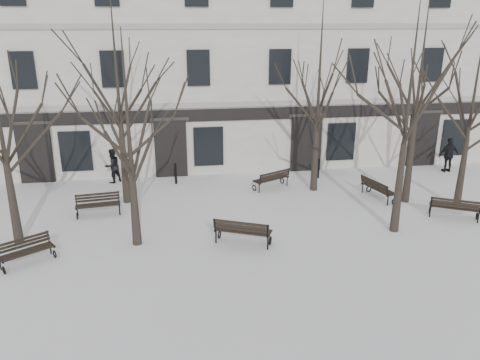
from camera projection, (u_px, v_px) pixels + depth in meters
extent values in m
plane|color=white|center=(271.00, 240.00, 16.97)|extent=(100.00, 100.00, 0.00)
cube|color=silver|center=(227.00, 58.00, 27.38)|extent=(40.00, 10.00, 11.00)
cube|color=#9F9A92|center=(240.00, 104.00, 23.28)|extent=(40.00, 0.12, 0.25)
cube|color=#9F9A92|center=(240.00, 26.00, 22.09)|extent=(40.00, 0.12, 0.25)
cube|color=black|center=(240.00, 114.00, 23.43)|extent=(40.00, 0.10, 0.60)
cube|color=black|center=(35.00, 154.00, 22.59)|extent=(1.60, 0.22, 2.90)
cube|color=#2D2B28|center=(31.00, 123.00, 22.07)|extent=(1.90, 0.08, 0.18)
cube|color=black|center=(76.00, 151.00, 22.85)|extent=(1.50, 0.14, 2.00)
cube|color=black|center=(171.00, 149.00, 23.47)|extent=(1.60, 0.22, 2.90)
cube|color=#2D2B28|center=(169.00, 119.00, 22.95)|extent=(1.90, 0.08, 0.18)
cube|color=black|center=(209.00, 146.00, 23.72)|extent=(1.50, 0.14, 2.00)
cube|color=black|center=(306.00, 144.00, 24.42)|extent=(1.60, 0.22, 2.90)
cube|color=#2D2B28|center=(307.00, 116.00, 23.90)|extent=(1.90, 0.08, 0.18)
cube|color=black|center=(341.00, 142.00, 24.67)|extent=(1.50, 0.14, 2.00)
cube|color=black|center=(422.00, 140.00, 25.30)|extent=(1.60, 0.22, 2.90)
cube|color=#2D2B28|center=(426.00, 112.00, 24.78)|extent=(1.90, 0.08, 0.18)
cube|color=black|center=(455.00, 137.00, 25.55)|extent=(1.50, 0.14, 2.00)
cube|color=black|center=(23.00, 70.00, 21.33)|extent=(1.10, 0.14, 1.70)
cube|color=black|center=(113.00, 69.00, 21.87)|extent=(1.10, 0.14, 1.70)
cube|color=black|center=(198.00, 68.00, 22.41)|extent=(1.10, 0.14, 1.70)
cube|color=black|center=(280.00, 67.00, 22.95)|extent=(1.10, 0.14, 1.70)
cube|color=black|center=(358.00, 66.00, 23.49)|extent=(1.10, 0.14, 1.70)
cube|color=black|center=(432.00, 65.00, 24.04)|extent=(1.10, 0.14, 1.70)
cone|color=black|center=(12.00, 198.00, 16.24)|extent=(0.34, 0.34, 3.38)
cone|color=black|center=(134.00, 203.00, 16.17)|extent=(0.34, 0.34, 3.10)
cone|color=black|center=(399.00, 188.00, 17.17)|extent=(0.34, 0.34, 3.43)
cone|color=black|center=(462.00, 174.00, 19.49)|extent=(0.34, 0.34, 3.00)
cone|color=black|center=(124.00, 162.00, 19.94)|extent=(0.34, 0.34, 3.65)
cone|color=black|center=(315.00, 153.00, 21.44)|extent=(0.34, 0.34, 3.54)
cone|color=black|center=(410.00, 163.00, 20.02)|extent=(0.34, 0.34, 3.55)
torus|color=black|center=(4.00, 270.00, 14.63)|extent=(0.19, 0.25, 0.27)
cylinder|color=black|center=(0.00, 264.00, 14.84)|extent=(0.05, 0.05, 0.42)
cube|color=black|center=(1.00, 260.00, 14.65)|extent=(0.33, 0.46, 0.05)
torus|color=black|center=(55.00, 254.00, 15.64)|extent=(0.19, 0.25, 0.27)
cylinder|color=black|center=(50.00, 249.00, 15.85)|extent=(0.05, 0.05, 0.42)
cube|color=black|center=(52.00, 245.00, 15.67)|extent=(0.33, 0.46, 0.05)
cube|color=black|center=(29.00, 254.00, 15.01)|extent=(1.46, 1.01, 0.03)
cube|color=black|center=(28.00, 252.00, 15.10)|extent=(1.46, 1.01, 0.03)
cube|color=black|center=(26.00, 251.00, 15.19)|extent=(1.46, 1.01, 0.03)
cube|color=black|center=(25.00, 250.00, 15.29)|extent=(1.46, 1.01, 0.03)
cube|color=black|center=(24.00, 246.00, 15.27)|extent=(1.43, 0.97, 0.08)
cube|color=black|center=(23.00, 242.00, 15.25)|extent=(1.43, 0.97, 0.08)
cube|color=black|center=(22.00, 239.00, 15.23)|extent=(1.43, 0.97, 0.08)
cylinder|color=black|center=(48.00, 237.00, 15.78)|extent=(0.11, 0.13, 0.47)
torus|color=black|center=(270.00, 241.00, 16.56)|extent=(0.18, 0.32, 0.32)
cylinder|color=black|center=(268.00, 243.00, 16.16)|extent=(0.06, 0.06, 0.50)
cube|color=black|center=(269.00, 234.00, 16.27)|extent=(0.30, 0.58, 0.06)
torus|color=black|center=(219.00, 234.00, 17.04)|extent=(0.18, 0.32, 0.32)
cylinder|color=black|center=(216.00, 237.00, 16.65)|extent=(0.06, 0.06, 0.50)
cube|color=black|center=(218.00, 228.00, 16.75)|extent=(0.30, 0.58, 0.06)
cube|color=black|center=(245.00, 228.00, 16.72)|extent=(1.87, 0.90, 0.04)
cube|color=black|center=(244.00, 229.00, 16.58)|extent=(1.87, 0.90, 0.04)
cube|color=black|center=(243.00, 231.00, 16.44)|extent=(1.87, 0.90, 0.04)
cube|color=black|center=(241.00, 233.00, 16.30)|extent=(1.87, 0.90, 0.04)
cube|color=black|center=(241.00, 230.00, 16.21)|extent=(1.85, 0.85, 0.10)
cube|color=black|center=(241.00, 226.00, 16.14)|extent=(1.85, 0.85, 0.10)
cube|color=black|center=(241.00, 223.00, 16.08)|extent=(1.85, 0.85, 0.10)
cylinder|color=black|center=(268.00, 232.00, 15.93)|extent=(0.11, 0.16, 0.55)
cylinder|color=black|center=(215.00, 225.00, 16.41)|extent=(0.11, 0.16, 0.55)
torus|color=black|center=(477.00, 216.00, 18.65)|extent=(0.19, 0.29, 0.30)
cylinder|color=black|center=(478.00, 218.00, 18.29)|extent=(0.05, 0.05, 0.47)
cube|color=black|center=(479.00, 210.00, 18.39)|extent=(0.31, 0.53, 0.05)
torus|color=black|center=(430.00, 210.00, 19.22)|extent=(0.19, 0.29, 0.30)
cylinder|color=black|center=(430.00, 212.00, 18.86)|extent=(0.05, 0.05, 0.47)
cube|color=black|center=(431.00, 205.00, 18.95)|extent=(0.31, 0.53, 0.05)
cube|color=black|center=(454.00, 205.00, 18.87)|extent=(1.69, 0.96, 0.04)
cube|color=black|center=(454.00, 206.00, 18.74)|extent=(1.69, 0.96, 0.04)
cube|color=black|center=(455.00, 208.00, 18.61)|extent=(1.69, 0.96, 0.04)
cube|color=black|center=(455.00, 209.00, 18.48)|extent=(1.69, 0.96, 0.04)
cube|color=black|center=(455.00, 206.00, 18.40)|extent=(1.66, 0.91, 0.09)
cube|color=black|center=(456.00, 203.00, 18.34)|extent=(1.66, 0.91, 0.09)
cube|color=black|center=(456.00, 201.00, 18.28)|extent=(1.66, 0.91, 0.09)
cylinder|color=black|center=(480.00, 208.00, 18.08)|extent=(0.11, 0.15, 0.52)
cylinder|color=black|center=(432.00, 202.00, 18.65)|extent=(0.11, 0.15, 0.52)
torus|color=black|center=(77.00, 216.00, 18.71)|extent=(0.08, 0.29, 0.28)
cylinder|color=black|center=(77.00, 211.00, 19.00)|extent=(0.05, 0.05, 0.44)
cube|color=black|center=(77.00, 207.00, 18.77)|extent=(0.11, 0.54, 0.05)
torus|color=black|center=(120.00, 212.00, 19.12)|extent=(0.08, 0.29, 0.28)
cylinder|color=black|center=(119.00, 207.00, 19.42)|extent=(0.05, 0.05, 0.44)
cube|color=black|center=(119.00, 203.00, 19.19)|extent=(0.11, 0.54, 0.05)
cube|color=black|center=(98.00, 207.00, 18.78)|extent=(1.75, 0.30, 0.03)
cube|color=black|center=(98.00, 205.00, 18.90)|extent=(1.75, 0.30, 0.03)
cube|color=black|center=(98.00, 204.00, 19.03)|extent=(1.75, 0.30, 0.03)
cube|color=black|center=(98.00, 203.00, 19.15)|extent=(1.75, 0.30, 0.03)
cube|color=black|center=(98.00, 200.00, 19.15)|extent=(1.75, 0.25, 0.09)
cube|color=black|center=(97.00, 197.00, 19.13)|extent=(1.75, 0.25, 0.09)
cube|color=black|center=(97.00, 194.00, 19.11)|extent=(1.75, 0.25, 0.09)
cylinder|color=black|center=(76.00, 201.00, 18.94)|extent=(0.06, 0.14, 0.49)
cylinder|color=black|center=(118.00, 197.00, 19.35)|extent=(0.06, 0.14, 0.49)
torus|color=black|center=(282.00, 181.00, 22.81)|extent=(0.18, 0.28, 0.29)
cylinder|color=black|center=(287.00, 181.00, 22.50)|extent=(0.05, 0.05, 0.46)
cube|color=black|center=(285.00, 176.00, 22.57)|extent=(0.31, 0.52, 0.05)
torus|color=black|center=(254.00, 188.00, 21.84)|extent=(0.18, 0.28, 0.29)
cylinder|color=black|center=(259.00, 188.00, 21.53)|extent=(0.05, 0.05, 0.46)
cube|color=black|center=(257.00, 182.00, 21.60)|extent=(0.31, 0.52, 0.05)
cube|color=black|center=(268.00, 177.00, 22.25)|extent=(1.65, 0.95, 0.04)
cube|color=black|center=(270.00, 178.00, 22.14)|extent=(1.65, 0.95, 0.04)
cube|color=black|center=(272.00, 179.00, 22.03)|extent=(1.65, 0.95, 0.04)
cube|color=black|center=(274.00, 180.00, 21.92)|extent=(1.65, 0.95, 0.04)
cube|color=black|center=(274.00, 177.00, 21.85)|extent=(1.63, 0.90, 0.09)
cube|color=black|center=(275.00, 175.00, 21.79)|extent=(1.63, 0.90, 0.09)
cube|color=black|center=(275.00, 172.00, 21.74)|extent=(1.63, 0.90, 0.09)
cylinder|color=black|center=(289.00, 173.00, 22.30)|extent=(0.10, 0.15, 0.50)
cylinder|color=black|center=(260.00, 180.00, 21.33)|extent=(0.10, 0.15, 0.50)
torus|color=black|center=(394.00, 201.00, 20.19)|extent=(0.30, 0.13, 0.29)
cylinder|color=black|center=(388.00, 201.00, 20.03)|extent=(0.05, 0.05, 0.46)
cube|color=black|center=(392.00, 195.00, 20.02)|extent=(0.55, 0.20, 0.05)
torus|color=black|center=(369.00, 189.00, 21.69)|extent=(0.30, 0.13, 0.29)
cylinder|color=black|center=(362.00, 188.00, 21.52)|extent=(0.05, 0.05, 0.46)
cube|color=black|center=(366.00, 183.00, 21.52)|extent=(0.55, 0.20, 0.05)
cube|color=black|center=(383.00, 188.00, 20.85)|extent=(0.58, 1.79, 0.04)
cube|color=black|center=(380.00, 188.00, 20.80)|extent=(0.58, 1.79, 0.04)
cube|color=black|center=(377.00, 189.00, 20.74)|extent=(0.58, 1.79, 0.04)
cube|color=black|center=(375.00, 189.00, 20.69)|extent=(0.58, 1.79, 0.04)
cube|color=black|center=(374.00, 186.00, 20.63)|extent=(0.52, 1.77, 0.09)
cube|color=black|center=(374.00, 184.00, 20.58)|extent=(0.52, 1.77, 0.09)
cube|color=black|center=(374.00, 181.00, 20.53)|extent=(0.52, 1.77, 0.09)
cylinder|color=black|center=(387.00, 192.00, 19.86)|extent=(0.15, 0.08, 0.50)
cylinder|color=black|center=(362.00, 180.00, 21.35)|extent=(0.15, 0.08, 0.50)
cylinder|color=black|center=(176.00, 174.00, 22.67)|extent=(0.12, 0.12, 0.96)
sphere|color=black|center=(175.00, 164.00, 22.51)|extent=(0.13, 0.13, 0.13)
cylinder|color=black|center=(318.00, 169.00, 23.51)|extent=(0.11, 0.11, 0.95)
sphere|color=black|center=(319.00, 159.00, 23.35)|extent=(0.13, 0.13, 0.13)
imported|color=black|center=(114.00, 182.00, 23.03)|extent=(1.04, 1.03, 1.70)
imported|color=black|center=(446.00, 172.00, 24.67)|extent=(1.07, 0.46, 1.82)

